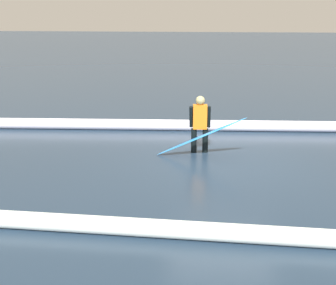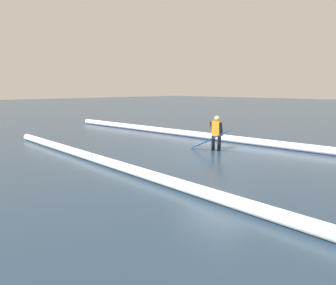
{
  "view_description": "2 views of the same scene",
  "coord_description": "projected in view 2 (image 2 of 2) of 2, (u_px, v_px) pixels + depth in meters",
  "views": [
    {
      "loc": [
        0.16,
        10.35,
        3.38
      ],
      "look_at": [
        1.06,
        2.16,
        1.04
      ],
      "focal_mm": 49.82,
      "sensor_mm": 36.0,
      "label": 1
    },
    {
      "loc": [
        -6.7,
        9.21,
        2.47
      ],
      "look_at": [
        0.84,
        1.76,
        0.61
      ],
      "focal_mm": 32.95,
      "sensor_mm": 36.0,
      "label": 2
    }
  ],
  "objects": [
    {
      "name": "ground_plane",
      "position": [
        217.0,
        156.0,
        11.5
      ],
      "size": [
        135.98,
        135.98,
        0.0
      ],
      "primitive_type": "plane",
      "color": "#213346"
    },
    {
      "name": "surfer",
      "position": [
        216.0,
        132.0,
        12.28
      ],
      "size": [
        0.52,
        0.26,
        1.41
      ],
      "rotation": [
        0.0,
        0.0,
        0.09
      ],
      "color": "black",
      "rests_on": "ground_plane"
    },
    {
      "name": "surfboard",
      "position": [
        210.0,
        139.0,
        11.99
      ],
      "size": [
        2.14,
        0.42,
        1.05
      ],
      "color": "#268CE5",
      "rests_on": "ground_plane"
    },
    {
      "name": "wave_crest_foreground",
      "position": [
        211.0,
        136.0,
        15.07
      ],
      "size": [
        21.06,
        1.69,
        0.32
      ],
      "primitive_type": "cylinder",
      "rotation": [
        0.0,
        1.57,
        0.07
      ],
      "color": "white",
      "rests_on": "ground_plane"
    },
    {
      "name": "wave_crest_midground",
      "position": [
        110.0,
        163.0,
        9.73
      ],
      "size": [
        14.75,
        0.63,
        0.29
      ],
      "primitive_type": "cylinder",
      "rotation": [
        0.0,
        1.57,
        -0.02
      ],
      "color": "white",
      "rests_on": "ground_plane"
    }
  ]
}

